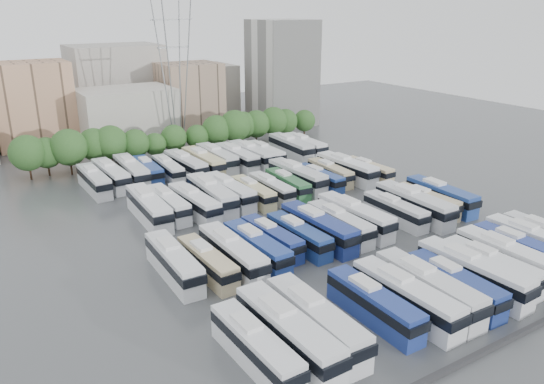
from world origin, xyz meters
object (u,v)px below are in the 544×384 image
bus_r0_s10 (508,258)px  bus_r3_s13 (304,146)px  bus_r1_s12 (426,201)px  bus_r2_s2 (168,204)px  bus_r0_s2 (316,321)px  bus_r1_s11 (414,204)px  bus_r0_s6 (428,288)px  bus_r1_s8 (355,216)px  bus_r2_s6 (253,192)px  bus_r1_s1 (207,262)px  bus_r0_s7 (455,284)px  bus_r2_s11 (330,173)px  bus_r0_s4 (374,304)px  bus_r0_s11 (519,249)px  bus_r3_s12 (291,147)px  bus_r2_s3 (194,203)px  bus_r3_s7 (217,158)px  bus_r1_s6 (318,228)px  apartment_tower (282,73)px  bus_r0_s1 (288,332)px  bus_r2_s9 (297,176)px  bus_r2_s4 (212,195)px  bus_r1_s10 (395,211)px  bus_r3_s2 (131,171)px  bus_r3_s10 (265,154)px  electricity_pylon (174,59)px  bus_r2_s12 (347,169)px  bus_r3_s0 (94,181)px  bus_r1_s13 (441,196)px  bus_r0_s5 (406,297)px  bus_r1_s3 (256,247)px  bus_r2_s8 (288,184)px  bus_r1_s5 (299,235)px  bus_r1_s7 (340,224)px  bus_r1_s4 (272,238)px  bus_r0_s9 (491,267)px  bus_r0_s8 (473,273)px  bus_r3_s9 (251,155)px  bus_r0_s0 (256,347)px  bus_r1_s2 (233,253)px  bus_r0_s12 (533,242)px  bus_r2_s5 (229,191)px  bus_r2_s13 (368,170)px  bus_r3_s4 (168,169)px  bus_r3_s6 (203,162)px  bus_r3_s3 (148,170)px  bus_r2_s1 (149,207)px

bus_r0_s10 → bus_r3_s13: (9.77, 54.24, -0.02)m
bus_r1_s12 → bus_r2_s2: (-33.08, 19.17, 0.08)m
bus_r0_s2 → bus_r1_s11: (29.82, 16.56, 0.06)m
bus_r0_s6 → bus_r1_s8: size_ratio=1.02×
bus_r0_s10 → bus_r2_s6: bus_r0_s10 is taller
bus_r1_s1 → bus_r0_s7: bearing=-44.8°
bus_r1_s1 → bus_r2_s11: (32.98, 19.78, -0.03)m
bus_r0_s4 → bus_r0_s11: 23.21m
bus_r3_s12 → bus_r3_s13: 3.22m
bus_r2_s3 → bus_r3_s7: size_ratio=0.96×
bus_r1_s6 → apartment_tower: bearing=58.5°
bus_r0_s1 → bus_r1_s11: bearing=25.8°
bus_r2_s9 → bus_r3_s7: bearing=108.0°
bus_r1_s12 → bus_r2_s4: bus_r2_s4 is taller
bus_r1_s10 → bus_r3_s2: 45.71m
bus_r3_s2 → bus_r3_s10: 26.23m
bus_r1_s1 → electricity_pylon: bearing=68.8°
bus_r0_s11 → bus_r3_s13: size_ratio=0.91×
bus_r2_s12 → bus_r3_s0: 43.15m
bus_r1_s13 → bus_r3_s2: 51.73m
bus_r2_s4 → bus_r1_s1: bearing=-114.9°
bus_r0_s5 → bus_r1_s11: (19.71, 17.87, 0.09)m
bus_r1_s3 → bus_r2_s8: 24.56m
bus_r1_s5 → bus_r1_s7: size_ratio=0.97×
bus_r1_s4 → bus_r2_s9: bus_r2_s9 is taller
bus_r0_s9 → bus_r1_s1: 31.80m
bus_r0_s6 → bus_r0_s7: size_ratio=1.12×
bus_r2_s9 → bus_r3_s2: (-22.82, 17.74, -0.01)m
bus_r0_s10 → bus_r3_s10: 53.86m
bus_r0_s8 → bus_r3_s9: bearing=83.8°
bus_r0_s4 → bus_r1_s13: (29.74, 17.78, 0.11)m
bus_r0_s9 → bus_r1_s4: bearing=128.0°
electricity_pylon → bus_r0_s0: 79.00m
bus_r1_s2 → bus_r0_s5: bearing=-60.9°
bus_r0_s0 → bus_r0_s12: bus_r0_s12 is taller
bus_r0_s11 → bus_r1_s13: size_ratio=0.92×
bus_r2_s5 → bus_r2_s13: bearing=-6.8°
bus_r3_s4 → bus_r3_s6: 6.80m
bus_r2_s9 → bus_r3_s13: (13.10, 16.45, -0.10)m
bus_r1_s4 → bus_r3_s0: 37.02m
bus_r0_s6 → bus_r1_s10: 22.41m
bus_r0_s12 → bus_r2_s8: (-13.15, 34.80, -0.17)m
bus_r2_s3 → bus_r3_s13: 37.81m
bus_r1_s11 → bus_r1_s12: bus_r1_s11 is taller
bus_r3_s3 → bus_r0_s0: bearing=-98.0°
bus_r0_s9 → bus_r2_s11: (6.70, 37.68, -0.13)m
bus_r3_s12 → bus_r0_s9: bearing=-98.3°
bus_r0_s1 → bus_r2_s12: bearing=43.6°
bus_r2_s1 → bus_r0_s11: bearing=-45.4°
bus_r0_s12 → bus_r2_s6: (-19.86, 34.47, -0.20)m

